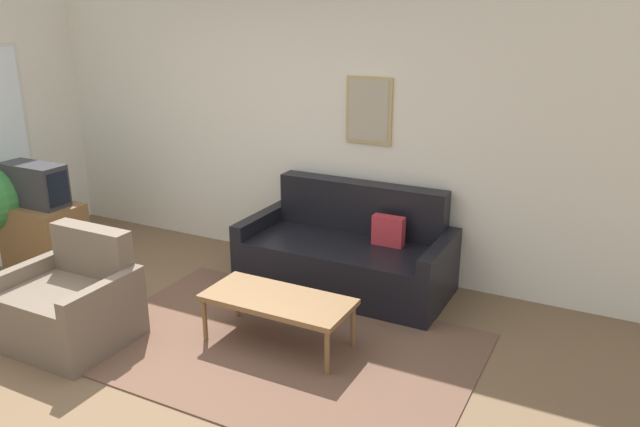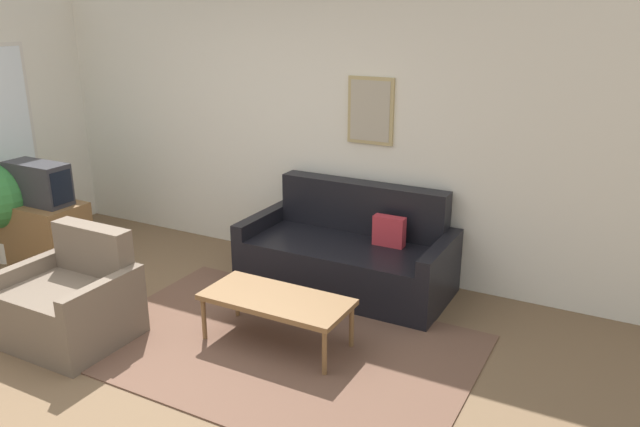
{
  "view_description": "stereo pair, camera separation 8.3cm",
  "coord_description": "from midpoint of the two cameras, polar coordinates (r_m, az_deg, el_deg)",
  "views": [
    {
      "loc": [
        3.07,
        -2.69,
        2.43
      ],
      "look_at": [
        0.88,
        1.55,
        0.85
      ],
      "focal_mm": 35.0,
      "sensor_mm": 36.0,
      "label": 1
    },
    {
      "loc": [
        3.14,
        -2.65,
        2.43
      ],
      "look_at": [
        0.88,
        1.55,
        0.85
      ],
      "focal_mm": 35.0,
      "sensor_mm": 36.0,
      "label": 2
    }
  ],
  "objects": [
    {
      "name": "couch",
      "position": [
        5.65,
        2.14,
        -3.76
      ],
      "size": [
        1.86,
        0.9,
        0.91
      ],
      "color": "black",
      "rests_on": "ground_plane"
    },
    {
      "name": "tv",
      "position": [
        6.59,
        -24.98,
        2.42
      ],
      "size": [
        0.66,
        0.28,
        0.41
      ],
      "color": "#2D2D33",
      "rests_on": "tv_stand"
    },
    {
      "name": "potted_plant_by_window",
      "position": [
        7.22,
        -25.01,
        0.83
      ],
      "size": [
        0.46,
        0.46,
        0.73
      ],
      "color": "#935638",
      "rests_on": "ground_plane"
    },
    {
      "name": "wall_back",
      "position": [
        6.15,
        -3.46,
        8.19
      ],
      "size": [
        8.0,
        0.09,
        2.7
      ],
      "color": "silver",
      "rests_on": "ground_plane"
    },
    {
      "name": "tv_stand",
      "position": [
        6.74,
        -24.42,
        -1.75
      ],
      "size": [
        0.81,
        0.5,
        0.61
      ],
      "color": "brown",
      "rests_on": "ground_plane"
    },
    {
      "name": "area_rug",
      "position": [
        4.8,
        -4.37,
        -12.1
      ],
      "size": [
        2.88,
        1.9,
        0.01
      ],
      "color": "brown",
      "rests_on": "ground_plane"
    },
    {
      "name": "potted_plant_small",
      "position": [
        7.17,
        -25.48,
        0.92
      ],
      "size": [
        0.47,
        0.47,
        0.77
      ],
      "color": "#383D42",
      "rests_on": "ground_plane"
    },
    {
      "name": "coffee_table",
      "position": [
        4.68,
        -4.4,
        -8.03
      ],
      "size": [
        1.12,
        0.51,
        0.39
      ],
      "color": "brown",
      "rests_on": "ground_plane"
    },
    {
      "name": "ground_plane",
      "position": [
        4.76,
        -19.36,
        -13.52
      ],
      "size": [
        16.0,
        16.0,
        0.0
      ],
      "primitive_type": "plane",
      "color": "brown"
    },
    {
      "name": "armchair",
      "position": [
        5.13,
        -22.23,
        -7.8
      ],
      "size": [
        0.88,
        0.76,
        0.84
      ],
      "rotation": [
        0.0,
        0.0,
        -0.23
      ],
      "color": "#6B5B4C",
      "rests_on": "ground_plane"
    }
  ]
}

